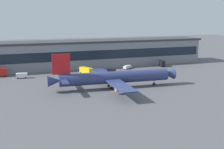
% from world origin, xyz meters
% --- Properties ---
extents(ground_plane, '(600.00, 600.00, 0.00)m').
position_xyz_m(ground_plane, '(0.00, 0.00, 0.00)').
color(ground_plane, '#56565B').
extents(terminal_building, '(163.11, 20.00, 15.71)m').
position_xyz_m(terminal_building, '(0.00, 61.61, 7.88)').
color(terminal_building, gray).
rests_on(terminal_building, ground_plane).
extents(airliner, '(55.16, 47.33, 15.17)m').
position_xyz_m(airliner, '(2.25, 5.55, 4.56)').
color(airliner, navy).
rests_on(airliner, ground_plane).
extents(pushback_tractor, '(5.46, 4.49, 1.75)m').
position_xyz_m(pushback_tractor, '(14.18, 39.53, 1.05)').
color(pushback_tractor, black).
rests_on(pushback_tractor, ground_plane).
extents(fuel_truck, '(5.76, 8.84, 3.35)m').
position_xyz_m(fuel_truck, '(0.19, 39.23, 1.88)').
color(fuel_truck, yellow).
rests_on(fuel_truck, ground_plane).
extents(baggage_tug, '(3.27, 4.10, 1.85)m').
position_xyz_m(baggage_tug, '(-11.82, 45.30, 1.09)').
color(baggage_tug, '#2651A5').
rests_on(baggage_tug, ground_plane).
extents(catering_truck, '(7.23, 2.70, 4.15)m').
position_xyz_m(catering_truck, '(-42.29, 47.42, 2.29)').
color(catering_truck, red).
rests_on(catering_truck, ground_plane).
extents(belt_loader, '(6.31, 5.46, 1.95)m').
position_xyz_m(belt_loader, '(26.28, 45.54, 1.15)').
color(belt_loader, white).
rests_on(belt_loader, ground_plane).
extents(crew_van, '(5.47, 2.96, 2.55)m').
position_xyz_m(crew_van, '(-32.14, 39.89, 1.46)').
color(crew_van, white).
rests_on(crew_van, ground_plane).
extents(stair_truck, '(4.00, 6.43, 3.55)m').
position_xyz_m(stair_truck, '(49.08, 45.38, 1.98)').
color(stair_truck, black).
rests_on(stair_truck, ground_plane).
extents(traffic_cone_0, '(0.46, 0.46, 0.58)m').
position_xyz_m(traffic_cone_0, '(-0.57, -1.52, 0.29)').
color(traffic_cone_0, '#F2590C').
rests_on(traffic_cone_0, ground_plane).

